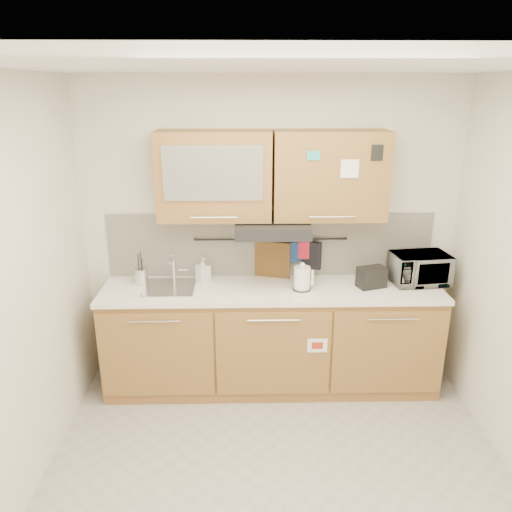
{
  "coord_description": "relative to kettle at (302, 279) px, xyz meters",
  "views": [
    {
      "loc": [
        -0.21,
        -2.63,
        2.51
      ],
      "look_at": [
        -0.13,
        1.05,
        1.25
      ],
      "focal_mm": 35.0,
      "sensor_mm": 36.0,
      "label": 1
    }
  ],
  "objects": [
    {
      "name": "oven_mitt",
      "position": [
        -0.03,
        0.29,
        0.14
      ],
      "size": [
        0.11,
        0.07,
        0.18
      ],
      "primitive_type": "cube",
      "rotation": [
        0.0,
        0.0,
        0.41
      ],
      "color": "navy",
      "rests_on": "utensil_rail"
    },
    {
      "name": "toaster",
      "position": [
        0.58,
        0.04,
        -0.0
      ],
      "size": [
        0.26,
        0.2,
        0.17
      ],
      "rotation": [
        0.0,
        0.0,
        0.32
      ],
      "color": "black",
      "rests_on": "countertop"
    },
    {
      "name": "kettle",
      "position": [
        0.0,
        0.0,
        0.0
      ],
      "size": [
        0.17,
        0.15,
        0.24
      ],
      "rotation": [
        0.0,
        0.0,
        -0.06
      ],
      "color": "white",
      "rests_on": "countertop"
    },
    {
      "name": "utensil_rail",
      "position": [
        -0.24,
        0.3,
        0.25
      ],
      "size": [
        1.3,
        0.02,
        0.02
      ],
      "primitive_type": "cylinder",
      "rotation": [
        0.0,
        1.57,
        0.0
      ],
      "color": "black",
      "rests_on": "backsplash"
    },
    {
      "name": "soap_bottle",
      "position": [
        -0.82,
        0.2,
        0.01
      ],
      "size": [
        0.14,
        0.14,
        0.22
      ],
      "primitive_type": "imported",
      "rotation": [
        0.0,
        0.0,
        0.7
      ],
      "color": "#999999",
      "rests_on": "countertop"
    },
    {
      "name": "upper_cabinets",
      "position": [
        -0.25,
        0.18,
        0.82
      ],
      "size": [
        1.82,
        0.37,
        0.7
      ],
      "color": "olive",
      "rests_on": "wall_back"
    },
    {
      "name": "wall_left",
      "position": [
        -1.84,
        -1.15,
        0.29
      ],
      "size": [
        0.0,
        3.0,
        3.0
      ],
      "primitive_type": "plane",
      "rotation": [
        1.57,
        0.0,
        1.57
      ],
      "color": "silver",
      "rests_on": "ground"
    },
    {
      "name": "floor",
      "position": [
        -0.24,
        -1.15,
        -1.01
      ],
      "size": [
        3.2,
        3.2,
        0.0
      ],
      "primitive_type": "plane",
      "color": "#9E9993",
      "rests_on": "ground"
    },
    {
      "name": "cutting_board",
      "position": [
        -0.23,
        0.29,
        0.04
      ],
      "size": [
        0.3,
        0.11,
        0.38
      ],
      "primitive_type": "cube",
      "rotation": [
        0.0,
        0.0,
        -0.28
      ],
      "color": "brown",
      "rests_on": "utensil_rail"
    },
    {
      "name": "base_cabinet",
      "position": [
        -0.24,
        0.05,
        -0.61
      ],
      "size": [
        2.8,
        0.64,
        0.88
      ],
      "color": "olive",
      "rests_on": "floor"
    },
    {
      "name": "backsplash",
      "position": [
        -0.24,
        0.34,
        0.19
      ],
      "size": [
        2.8,
        0.02,
        0.56
      ],
      "primitive_type": "cube",
      "color": "silver",
      "rests_on": "countertop"
    },
    {
      "name": "sink",
      "position": [
        -1.09,
        0.06,
        -0.09
      ],
      "size": [
        0.42,
        0.4,
        0.26
      ],
      "color": "silver",
      "rests_on": "countertop"
    },
    {
      "name": "dark_pouch",
      "position": [
        0.12,
        0.29,
        0.11
      ],
      "size": [
        0.16,
        0.1,
        0.24
      ],
      "primitive_type": "cube",
      "rotation": [
        0.0,
        0.0,
        -0.41
      ],
      "color": "black",
      "rests_on": "utensil_rail"
    },
    {
      "name": "pot_holder",
      "position": [
        0.05,
        0.29,
        0.15
      ],
      "size": [
        0.12,
        0.03,
        0.15
      ],
      "primitive_type": "cube",
      "rotation": [
        0.0,
        0.0,
        -0.07
      ],
      "color": "red",
      "rests_on": "utensil_rail"
    },
    {
      "name": "utensil_crock",
      "position": [
        -1.33,
        0.14,
        -0.02
      ],
      "size": [
        0.15,
        0.15,
        0.28
      ],
      "rotation": [
        0.0,
        0.0,
        -0.38
      ],
      "color": "silver",
      "rests_on": "countertop"
    },
    {
      "name": "microwave",
      "position": [
        1.01,
        0.13,
        0.04
      ],
      "size": [
        0.5,
        0.37,
        0.26
      ],
      "primitive_type": "imported",
      "rotation": [
        0.0,
        0.0,
        0.13
      ],
      "color": "#999999",
      "rests_on": "countertop"
    },
    {
      "name": "wall_back",
      "position": [
        -0.24,
        0.35,
        0.29
      ],
      "size": [
        3.2,
        0.0,
        3.2
      ],
      "primitive_type": "plane",
      "rotation": [
        1.57,
        0.0,
        0.0
      ],
      "color": "silver",
      "rests_on": "ground"
    },
    {
      "name": "ceiling",
      "position": [
        -0.24,
        -1.15,
        1.59
      ],
      "size": [
        3.2,
        3.2,
        0.0
      ],
      "primitive_type": "plane",
      "rotation": [
        3.14,
        0.0,
        0.0
      ],
      "color": "white",
      "rests_on": "wall_back"
    },
    {
      "name": "countertop",
      "position": [
        -0.24,
        0.04,
        -0.11
      ],
      "size": [
        2.82,
        0.62,
        0.04
      ],
      "primitive_type": "cube",
      "color": "white",
      "rests_on": "base_cabinet"
    },
    {
      "name": "range_hood",
      "position": [
        -0.24,
        0.1,
        0.41
      ],
      "size": [
        0.6,
        0.46,
        0.1
      ],
      "primitive_type": "cube",
      "color": "black",
      "rests_on": "upper_cabinets"
    }
  ]
}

